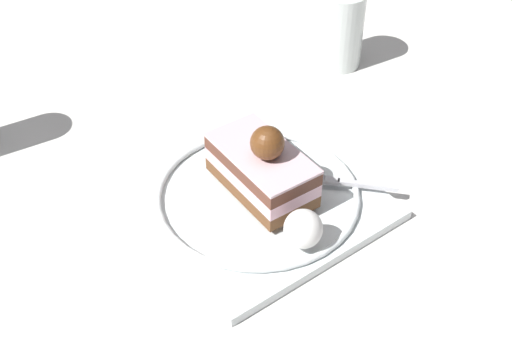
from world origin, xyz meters
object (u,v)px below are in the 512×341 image
(cake_slice, at_px, (262,167))
(fork, at_px, (347,183))
(drink_glass_far, at_px, (339,34))
(whipped_cream_dollop, at_px, (301,230))
(dessert_plate, at_px, (256,198))

(cake_slice, xyz_separation_m, fork, (0.04, 0.08, -0.03))
(fork, height_order, drink_glass_far, drink_glass_far)
(whipped_cream_dollop, bearing_deg, cake_slice, 173.48)
(cake_slice, relative_size, fork, 1.51)
(dessert_plate, distance_m, whipped_cream_dollop, 0.09)
(whipped_cream_dollop, bearing_deg, dessert_plate, 179.28)
(cake_slice, height_order, fork, cake_slice)
(whipped_cream_dollop, bearing_deg, fork, 117.57)
(dessert_plate, relative_size, cake_slice, 2.01)
(cake_slice, bearing_deg, dessert_plate, -71.35)
(dessert_plate, bearing_deg, whipped_cream_dollop, -0.72)
(dessert_plate, relative_size, fork, 3.03)
(dessert_plate, bearing_deg, cake_slice, 108.65)
(dessert_plate, xyz_separation_m, whipped_cream_dollop, (0.09, -0.00, 0.03))
(whipped_cream_dollop, xyz_separation_m, drink_glass_far, (-0.28, 0.25, 0.01))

